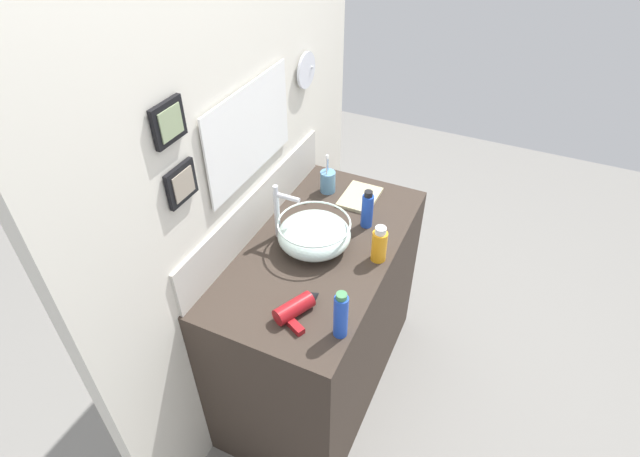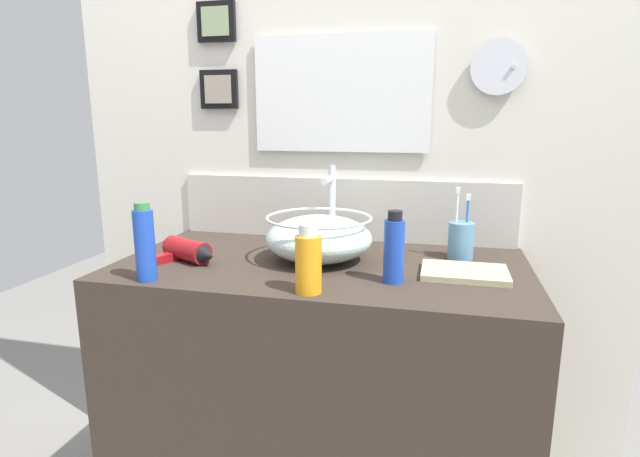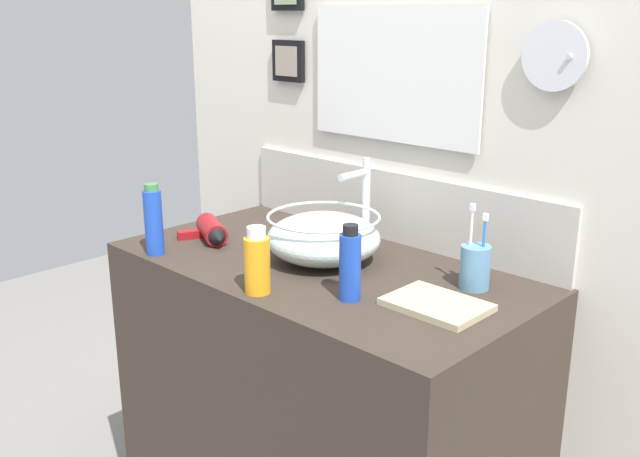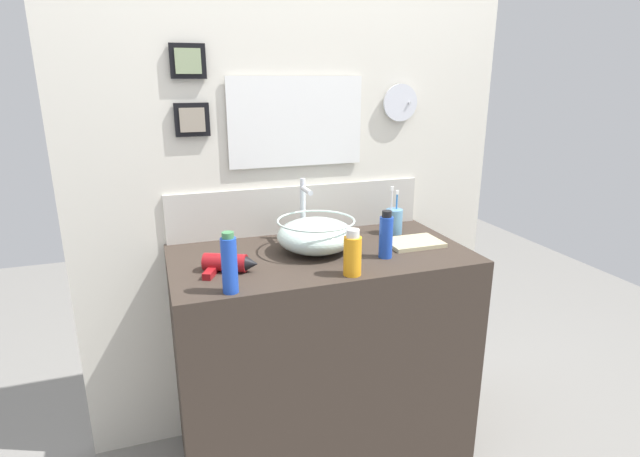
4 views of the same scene
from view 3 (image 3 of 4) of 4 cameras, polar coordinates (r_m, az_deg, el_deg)
name	(u,v)px [view 3 (image 3 of 4)]	position (r m, az deg, el deg)	size (l,w,h in m)	color
vanity_counter	(321,418)	(2.11, 0.07, -14.92)	(1.16, 0.61, 0.94)	#382D26
back_panel	(401,146)	(2.08, 6.52, 6.56)	(1.90, 0.10, 2.42)	silver
glass_bowl_sink	(324,237)	(1.91, 0.29, -0.72)	(0.31, 0.31, 0.13)	silver
faucet	(363,197)	(2.00, 3.47, 2.50)	(0.02, 0.12, 0.26)	silver
hair_drier	(211,231)	(2.12, -8.70, -0.23)	(0.21, 0.14, 0.06)	maroon
toothbrush_cup	(475,266)	(1.77, 12.30, -2.98)	(0.07, 0.07, 0.21)	#598CB2
lotion_bottle	(257,262)	(1.70, -5.05, -2.72)	(0.06, 0.06, 0.16)	orange
soap_dispenser	(154,221)	(2.02, -13.18, 0.62)	(0.05, 0.05, 0.20)	blue
spray_bottle	(350,265)	(1.66, 2.42, -2.92)	(0.05, 0.05, 0.18)	blue
hand_towel	(437,305)	(1.66, 9.31, -6.03)	(0.22, 0.16, 0.02)	tan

